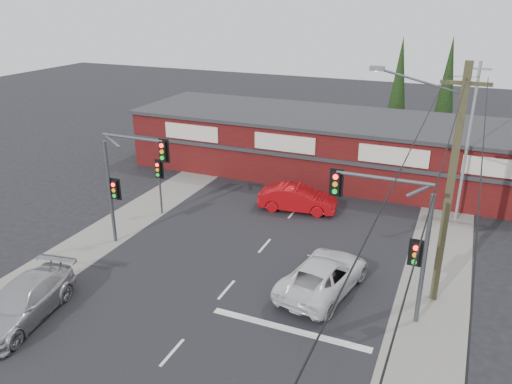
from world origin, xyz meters
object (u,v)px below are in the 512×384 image
at_px(silver_suv, 22,302).
at_px(utility_pole, 447,181).
at_px(shop_building, 316,143).
at_px(white_suv, 324,275).
at_px(red_sedan, 298,199).

xyz_separation_m(silver_suv, utility_pole, (14.96, 7.99, 4.63)).
bearing_deg(utility_pole, shop_building, 123.76).
height_order(white_suv, red_sedan, red_sedan).
relative_size(red_sedan, shop_building, 0.17).
distance_m(shop_building, utility_pole, 17.15).
height_order(white_suv, shop_building, shop_building).
bearing_deg(white_suv, silver_suv, 42.84).
bearing_deg(shop_building, silver_suv, -104.30).
relative_size(silver_suv, shop_building, 0.19).
distance_m(red_sedan, shop_building, 7.57).
xyz_separation_m(red_sedan, utility_pole, (8.27, -6.63, 4.63)).
bearing_deg(red_sedan, silver_suv, 148.08).
relative_size(red_sedan, utility_pole, 0.46).
distance_m(white_suv, shop_building, 16.08).
height_order(silver_suv, red_sedan, same).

